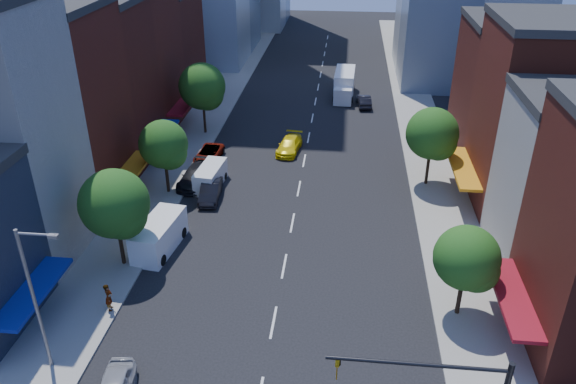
# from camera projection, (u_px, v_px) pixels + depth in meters

# --- Properties ---
(sidewalk_left) EXTENTS (5.00, 120.00, 0.15)m
(sidewalk_left) POSITION_uv_depth(u_px,v_px,m) (205.00, 120.00, 65.95)
(sidewalk_left) COLOR gray
(sidewalk_left) RESTS_ON ground
(sidewalk_right) EXTENTS (5.00, 120.00, 0.15)m
(sidewalk_right) POSITION_uv_depth(u_px,v_px,m) (421.00, 128.00, 63.62)
(sidewalk_right) COLOR gray
(sidewalk_right) RESTS_ON ground
(bldg_left_2) EXTENTS (12.00, 9.00, 16.00)m
(bldg_left_2) POSITION_uv_depth(u_px,v_px,m) (41.00, 109.00, 45.91)
(bldg_left_2) COLOR #602216
(bldg_left_2) RESTS_ON ground
(bldg_left_3) EXTENTS (12.00, 8.00, 15.00)m
(bldg_left_3) POSITION_uv_depth(u_px,v_px,m) (86.00, 84.00, 53.59)
(bldg_left_3) COLOR #571D15
(bldg_left_3) RESTS_ON ground
(bldg_left_4) EXTENTS (12.00, 9.00, 17.00)m
(bldg_left_4) POSITION_uv_depth(u_px,v_px,m) (117.00, 51.00, 60.56)
(bldg_left_4) COLOR #602216
(bldg_left_4) RESTS_ON ground
(bldg_left_5) EXTENTS (12.00, 10.00, 13.00)m
(bldg_left_5) POSITION_uv_depth(u_px,v_px,m) (148.00, 48.00, 69.83)
(bldg_left_5) COLOR #571D15
(bldg_left_5) RESTS_ON ground
(bldg_right_2) EXTENTS (12.00, 10.00, 15.00)m
(bldg_right_2) POSITION_uv_depth(u_px,v_px,m) (558.00, 119.00, 45.30)
(bldg_right_2) COLOR #602216
(bldg_right_2) RESTS_ON ground
(bldg_right_3) EXTENTS (12.00, 10.00, 13.00)m
(bldg_right_3) POSITION_uv_depth(u_px,v_px,m) (523.00, 92.00, 54.54)
(bldg_right_3) COLOR #571D15
(bldg_right_3) RESTS_ON ground
(streetlight) EXTENTS (2.25, 0.25, 9.00)m
(streetlight) POSITION_uv_depth(u_px,v_px,m) (36.00, 293.00, 29.26)
(streetlight) COLOR slate
(streetlight) RESTS_ON sidewalk_left
(tree_left_near) EXTENTS (4.80, 4.80, 7.30)m
(tree_left_near) POSITION_uv_depth(u_px,v_px,m) (116.00, 206.00, 38.10)
(tree_left_near) COLOR black
(tree_left_near) RESTS_ON sidewalk_left
(tree_left_mid) EXTENTS (4.20, 4.20, 6.65)m
(tree_left_mid) POSITION_uv_depth(u_px,v_px,m) (165.00, 146.00, 47.90)
(tree_left_mid) COLOR black
(tree_left_mid) RESTS_ON sidewalk_left
(tree_left_far) EXTENTS (5.00, 5.00, 7.75)m
(tree_left_far) POSITION_uv_depth(u_px,v_px,m) (203.00, 88.00, 59.84)
(tree_left_far) COLOR black
(tree_left_far) RESTS_ON sidewalk_left
(tree_right_near) EXTENTS (4.00, 4.00, 6.20)m
(tree_right_near) POSITION_uv_depth(u_px,v_px,m) (469.00, 261.00, 33.66)
(tree_right_near) COLOR black
(tree_right_near) RESTS_ON sidewalk_right
(tree_right_far) EXTENTS (4.60, 4.60, 7.20)m
(tree_right_far) POSITION_uv_depth(u_px,v_px,m) (434.00, 136.00, 49.11)
(tree_right_far) COLOR black
(tree_right_far) RESTS_ON sidewalk_right
(parked_car_second) EXTENTS (1.92, 4.66, 1.50)m
(parked_car_second) POSITION_uv_depth(u_px,v_px,m) (211.00, 191.00, 48.80)
(parked_car_second) COLOR black
(parked_car_second) RESTS_ON ground
(parked_car_third) EXTENTS (2.50, 4.83, 1.30)m
(parked_car_third) POSITION_uv_depth(u_px,v_px,m) (209.00, 154.00, 55.90)
(parked_car_third) COLOR #999999
(parked_car_third) RESTS_ON ground
(parked_car_rear) EXTENTS (2.79, 5.70, 1.60)m
(parked_car_rear) POSITION_uv_depth(u_px,v_px,m) (196.00, 176.00, 51.28)
(parked_car_rear) COLOR black
(parked_car_rear) RESTS_ON ground
(cargo_van_near) EXTENTS (2.92, 5.80, 2.37)m
(cargo_van_near) POSITION_uv_depth(u_px,v_px,m) (158.00, 236.00, 41.60)
(cargo_van_near) COLOR white
(cargo_van_near) RESTS_ON ground
(cargo_van_far) EXTENTS (2.26, 4.76, 1.96)m
(cargo_van_far) POSITION_uv_depth(u_px,v_px,m) (210.00, 177.00, 50.70)
(cargo_van_far) COLOR white
(cargo_van_far) RESTS_ON ground
(taxi) EXTENTS (2.65, 5.22, 1.45)m
(taxi) POSITION_uv_depth(u_px,v_px,m) (289.00, 145.00, 57.68)
(taxi) COLOR yellow
(taxi) RESTS_ON ground
(traffic_car_oncoming) EXTENTS (1.91, 4.45, 1.43)m
(traffic_car_oncoming) POSITION_uv_depth(u_px,v_px,m) (364.00, 101.00, 69.92)
(traffic_car_oncoming) COLOR black
(traffic_car_oncoming) RESTS_ON ground
(traffic_car_far) EXTENTS (1.75, 4.32, 1.47)m
(traffic_car_far) POSITION_uv_depth(u_px,v_px,m) (345.00, 84.00, 76.10)
(traffic_car_far) COLOR #999999
(traffic_car_far) RESTS_ON ground
(box_truck) EXTENTS (2.73, 8.18, 3.26)m
(box_truck) POSITION_uv_depth(u_px,v_px,m) (344.00, 85.00, 72.90)
(box_truck) COLOR white
(box_truck) RESTS_ON ground
(pedestrian_near) EXTENTS (0.62, 0.80, 1.94)m
(pedestrian_near) POSITION_uv_depth(u_px,v_px,m) (109.00, 297.00, 35.46)
(pedestrian_near) COLOR #999999
(pedestrian_near) RESTS_ON sidewalk_left
(pedestrian_far) EXTENTS (0.72, 0.87, 1.64)m
(pedestrian_far) POSITION_uv_depth(u_px,v_px,m) (132.00, 212.00, 45.22)
(pedestrian_far) COLOR #999999
(pedestrian_far) RESTS_ON sidewalk_left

